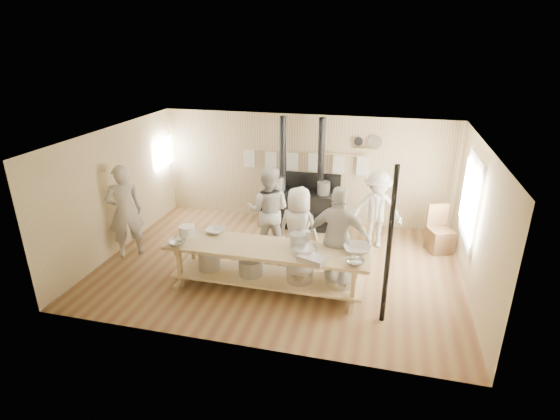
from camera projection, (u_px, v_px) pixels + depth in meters
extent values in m
plane|color=brown|center=(279.00, 265.00, 8.75)|extent=(7.00, 7.00, 0.00)
plane|color=tan|center=(304.00, 169.00, 10.52)|extent=(7.00, 0.00, 7.00)
plane|color=tan|center=(235.00, 268.00, 6.01)|extent=(7.00, 0.00, 7.00)
plane|color=tan|center=(116.00, 190.00, 9.05)|extent=(0.00, 5.00, 5.00)
plane|color=tan|center=(477.00, 223.00, 7.48)|extent=(0.00, 5.00, 5.00)
plane|color=beige|center=(279.00, 137.00, 7.78)|extent=(7.00, 7.00, 0.00)
cube|color=beige|center=(471.00, 200.00, 7.96)|extent=(0.06, 1.35, 1.65)
plane|color=white|center=(469.00, 199.00, 7.96)|extent=(0.00, 1.50, 1.50)
cube|color=beige|center=(468.00, 199.00, 7.97)|extent=(0.02, 0.03, 1.50)
plane|color=white|center=(163.00, 153.00, 10.73)|extent=(0.00, 0.90, 0.90)
cube|color=black|center=(300.00, 208.00, 10.48)|extent=(1.80, 0.70, 0.85)
cube|color=black|center=(300.00, 223.00, 10.62)|extent=(1.90, 0.75, 0.10)
cube|color=black|center=(303.00, 180.00, 10.52)|extent=(1.80, 0.12, 0.35)
cylinder|color=black|center=(283.00, 154.00, 10.14)|extent=(0.15, 0.15, 1.75)
cylinder|color=black|center=(321.00, 156.00, 9.94)|extent=(0.15, 0.15, 1.75)
cylinder|color=#B2B2B7|center=(278.00, 183.00, 10.38)|extent=(0.36, 0.36, 0.34)
cylinder|color=gray|center=(324.00, 188.00, 10.10)|extent=(0.30, 0.30, 0.30)
cylinder|color=#9E895A|center=(304.00, 153.00, 10.27)|extent=(3.00, 0.04, 0.04)
cube|color=silver|center=(249.00, 158.00, 10.65)|extent=(0.28, 0.01, 0.46)
cube|color=silver|center=(271.00, 160.00, 10.53)|extent=(0.28, 0.01, 0.46)
cube|color=silver|center=(293.00, 161.00, 10.41)|extent=(0.28, 0.01, 0.46)
cube|color=silver|center=(315.00, 162.00, 10.29)|extent=(0.28, 0.01, 0.46)
cube|color=silver|center=(338.00, 164.00, 10.17)|extent=(0.28, 0.01, 0.46)
cube|color=silver|center=(361.00, 165.00, 10.05)|extent=(0.28, 0.01, 0.46)
cube|color=#9E895A|center=(365.00, 148.00, 9.91)|extent=(0.50, 0.14, 0.03)
cylinder|color=black|center=(358.00, 141.00, 9.91)|extent=(0.20, 0.04, 0.20)
cylinder|color=silver|center=(375.00, 142.00, 9.82)|extent=(0.32, 0.03, 0.32)
cube|color=#9E895A|center=(267.00, 248.00, 7.63)|extent=(3.60, 0.90, 0.06)
cube|color=#9E895A|center=(267.00, 277.00, 7.84)|extent=(3.40, 0.80, 0.04)
cube|color=#9E895A|center=(267.00, 279.00, 7.86)|extent=(3.30, 0.06, 0.06)
cube|color=#9E895A|center=(180.00, 266.00, 7.85)|extent=(0.07, 0.07, 0.85)
cube|color=#9E895A|center=(194.00, 251.00, 8.40)|extent=(0.07, 0.07, 0.85)
cube|color=#9E895A|center=(353.00, 288.00, 7.16)|extent=(0.07, 0.07, 0.85)
cube|color=#9E895A|center=(356.00, 271.00, 7.70)|extent=(0.07, 0.07, 0.85)
cylinder|color=#B2B2B7|center=(209.00, 259.00, 8.01)|extent=(0.40, 0.40, 0.38)
cylinder|color=gray|center=(251.00, 267.00, 7.85)|extent=(0.44, 0.44, 0.30)
cylinder|color=silver|center=(300.00, 275.00, 7.66)|extent=(0.48, 0.48, 0.22)
cylinder|color=silver|center=(340.00, 282.00, 7.52)|extent=(0.52, 0.52, 0.14)
cylinder|color=black|center=(389.00, 248.00, 6.59)|extent=(0.08, 0.08, 2.60)
imported|color=beige|center=(125.00, 211.00, 8.83)|extent=(0.85, 0.81, 1.95)
imported|color=beige|center=(269.00, 211.00, 8.95)|extent=(0.96, 0.78, 1.88)
imported|color=beige|center=(298.00, 230.00, 8.29)|extent=(0.94, 0.72, 1.70)
imported|color=beige|center=(338.00, 238.00, 7.69)|extent=(1.16, 0.56, 1.92)
imported|color=beige|center=(377.00, 210.00, 9.26)|extent=(1.14, 0.72, 1.69)
cube|color=brown|center=(440.00, 240.00, 9.24)|extent=(0.61, 0.61, 0.50)
cube|color=brown|center=(438.00, 216.00, 9.26)|extent=(0.45, 0.22, 0.56)
imported|color=white|center=(215.00, 231.00, 8.14)|extent=(0.37, 0.37, 0.09)
imported|color=silver|center=(177.00, 243.00, 7.65)|extent=(0.42, 0.42, 0.10)
imported|color=white|center=(357.00, 249.00, 7.42)|extent=(0.53, 0.53, 0.12)
imported|color=silver|center=(355.00, 263.00, 6.99)|extent=(0.34, 0.34, 0.10)
cube|color=#B2B2B7|center=(312.00, 259.00, 7.11)|extent=(0.52, 0.43, 0.10)
cylinder|color=silver|center=(304.00, 250.00, 7.35)|extent=(0.52, 0.52, 0.13)
cylinder|color=gray|center=(298.00, 241.00, 7.57)|extent=(0.35, 0.35, 0.25)
cylinder|color=white|center=(187.00, 231.00, 8.03)|extent=(0.30, 0.30, 0.18)
cylinder|color=white|center=(306.00, 237.00, 7.73)|extent=(0.19, 0.19, 0.23)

